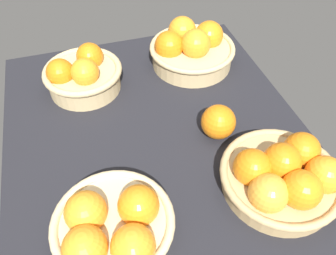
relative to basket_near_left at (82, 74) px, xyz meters
The scene contains 6 objects.
market_tray 26.80cm from the basket_near_left, 33.76° to the left, with size 84.00×72.00×3.00cm, color black.
basket_near_left is the anchor object (origin of this frame).
basket_near_right 45.48cm from the basket_near_left, ahead, with size 22.89×22.89×10.17cm.
basket_far_right 56.71cm from the basket_near_left, 38.00° to the left, with size 25.06×25.06×10.77cm.
basket_far_left 31.95cm from the basket_near_left, 95.12° to the left, with size 24.75×24.75×12.43cm.
loose_orange_front_gap 38.75cm from the basket_near_left, 46.87° to the left, with size 8.25×8.25×8.25cm, color orange.
Camera 1 is at (54.75, -13.74, 64.55)cm, focal length 36.51 mm.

